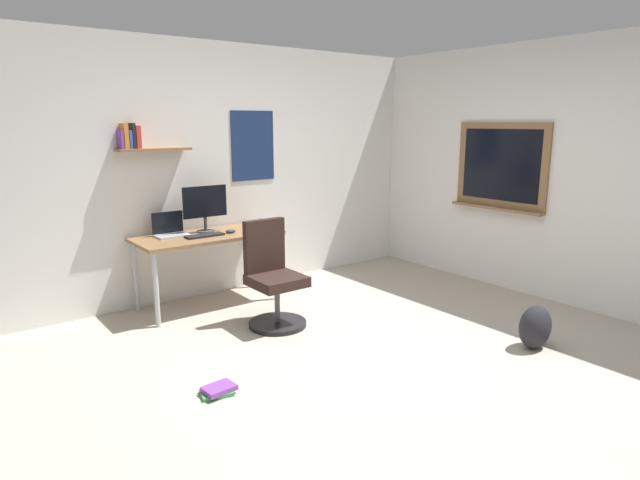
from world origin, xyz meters
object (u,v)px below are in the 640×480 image
(desk, at_px, (208,241))
(keyboard, at_px, (205,236))
(laptop, at_px, (170,230))
(coffee_mug, at_px, (262,223))
(office_chair, at_px, (273,281))
(monitor_primary, at_px, (205,205))
(backpack, at_px, (535,327))
(book_stack_on_floor, at_px, (218,390))
(computer_mouse, at_px, (231,231))

(desk, xyz_separation_m, keyboard, (-0.07, -0.08, 0.08))
(laptop, relative_size, coffee_mug, 3.37)
(office_chair, bearing_deg, monitor_primary, 101.06)
(desk, height_order, monitor_primary, monitor_primary)
(monitor_primary, bearing_deg, keyboard, -119.65)
(desk, height_order, coffee_mug, coffee_mug)
(laptop, distance_m, coffee_mug, 0.94)
(backpack, distance_m, book_stack_on_floor, 2.56)
(desk, relative_size, keyboard, 3.80)
(laptop, height_order, monitor_primary, monitor_primary)
(coffee_mug, distance_m, backpack, 2.80)
(laptop, xyz_separation_m, book_stack_on_floor, (-0.47, -1.86, -0.75))
(keyboard, xyz_separation_m, backpack, (1.69, -2.50, -0.55))
(desk, bearing_deg, coffee_mug, -2.92)
(office_chair, bearing_deg, keyboard, 110.97)
(laptop, xyz_separation_m, coffee_mug, (0.92, -0.18, -0.01))
(office_chair, distance_m, laptop, 1.18)
(backpack, height_order, book_stack_on_floor, backpack)
(monitor_primary, distance_m, coffee_mug, 0.63)
(office_chair, bearing_deg, backpack, -51.28)
(monitor_primary, bearing_deg, book_stack_on_floor, -114.39)
(computer_mouse, bearing_deg, backpack, -60.62)
(keyboard, bearing_deg, coffee_mug, 4.24)
(monitor_primary, height_order, keyboard, monitor_primary)
(office_chair, bearing_deg, coffee_mug, 64.47)
(office_chair, relative_size, backpack, 2.63)
(backpack, xyz_separation_m, book_stack_on_floor, (-2.40, 0.87, -0.15))
(keyboard, bearing_deg, monitor_primary, 60.35)
(keyboard, xyz_separation_m, book_stack_on_floor, (-0.72, -1.63, -0.71))
(keyboard, bearing_deg, book_stack_on_floor, -113.76)
(keyboard, height_order, book_stack_on_floor, keyboard)
(desk, bearing_deg, backpack, -57.92)
(office_chair, relative_size, laptop, 3.06)
(laptop, height_order, backpack, laptop)
(desk, bearing_deg, computer_mouse, -21.08)
(office_chair, bearing_deg, book_stack_on_floor, -139.02)
(office_chair, height_order, computer_mouse, office_chair)
(computer_mouse, distance_m, coffee_mug, 0.40)
(laptop, bearing_deg, keyboard, -43.49)
(office_chair, xyz_separation_m, book_stack_on_floor, (-1.01, -0.87, -0.38))
(keyboard, xyz_separation_m, computer_mouse, (0.28, -0.00, 0.01))
(book_stack_on_floor, bearing_deg, backpack, -19.83)
(computer_mouse, height_order, book_stack_on_floor, computer_mouse)
(office_chair, distance_m, computer_mouse, 0.83)
(office_chair, distance_m, book_stack_on_floor, 1.39)
(keyboard, bearing_deg, backpack, -55.97)
(office_chair, height_order, backpack, office_chair)
(keyboard, distance_m, computer_mouse, 0.28)
(laptop, bearing_deg, coffee_mug, -11.28)
(computer_mouse, bearing_deg, monitor_primary, 133.27)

